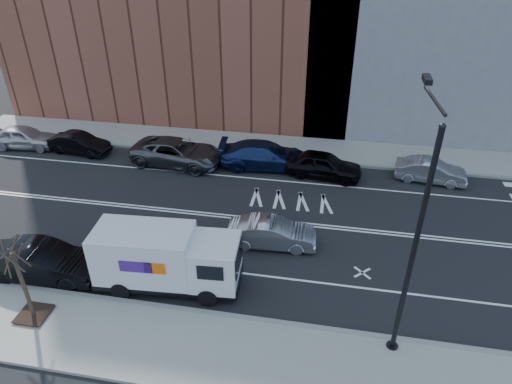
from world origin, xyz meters
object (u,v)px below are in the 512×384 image
(fedex_van, at_px, (166,258))
(far_parked_a, at_px, (24,137))
(far_parked_b, at_px, (80,144))
(driving_sedan, at_px, (272,233))

(fedex_van, bearing_deg, far_parked_a, 137.88)
(fedex_van, distance_m, far_parked_b, 15.28)
(far_parked_a, distance_m, driving_sedan, 20.03)
(far_parked_a, relative_size, driving_sedan, 1.06)
(far_parked_b, distance_m, driving_sedan, 16.19)
(far_parked_a, bearing_deg, far_parked_b, -96.55)
(driving_sedan, bearing_deg, far_parked_a, 63.08)
(far_parked_a, bearing_deg, fedex_van, -133.14)
(fedex_van, height_order, driving_sedan, fedex_van)
(far_parked_b, bearing_deg, driving_sedan, -111.79)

